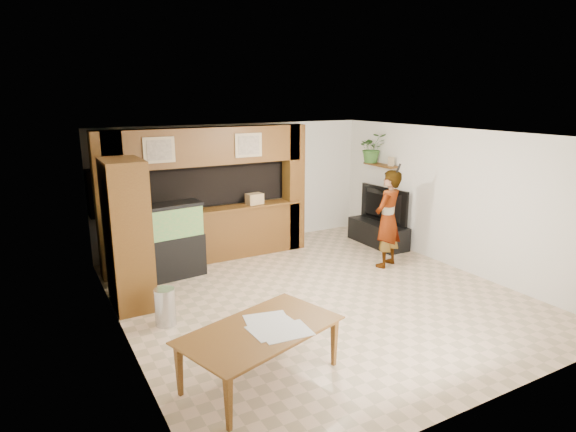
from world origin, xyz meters
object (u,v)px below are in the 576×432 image
pantry_cabinet (127,235)px  dining_table (263,355)px  person (388,219)px  aquarium (169,242)px  television (379,205)px

pantry_cabinet → dining_table: 3.08m
pantry_cabinet → person: pantry_cabinet is taller
person → dining_table: 4.43m
person → dining_table: bearing=8.0°
aquarium → dining_table: 3.70m
pantry_cabinet → television: size_ratio=1.70×
pantry_cabinet → aquarium: bearing=45.5°
person → television: bearing=-146.6°
aquarium → television: bearing=-9.4°
pantry_cabinet → television: pantry_cabinet is taller
aquarium → person: person is taller
television → dining_table: bearing=122.7°
pantry_cabinet → television: bearing=6.4°
dining_table → person: bearing=14.3°
pantry_cabinet → aquarium: size_ratio=1.69×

